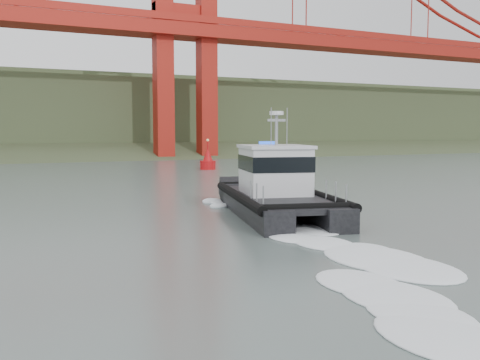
{
  "coord_description": "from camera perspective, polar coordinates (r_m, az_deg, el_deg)",
  "views": [
    {
      "loc": [
        -9.36,
        -14.55,
        4.75
      ],
      "look_at": [
        1.62,
        8.91,
        2.4
      ],
      "focal_mm": 40.0,
      "sensor_mm": 36.0,
      "label": 1
    }
  ],
  "objects": [
    {
      "name": "nav_buoy",
      "position": [
        67.36,
        -3.45,
        2.04
      ],
      "size": [
        1.95,
        1.95,
        4.07
      ],
      "color": "#B40C0F",
      "rests_on": "ground"
    },
    {
      "name": "headlands",
      "position": [
        140.38,
        -21.36,
        5.76
      ],
      "size": [
        500.0,
        105.36,
        27.12
      ],
      "color": "#384829",
      "rests_on": "ground"
    },
    {
      "name": "patrol_boat",
      "position": [
        30.62,
        3.89,
        -0.87
      ],
      "size": [
        7.47,
        13.3,
        6.1
      ],
      "rotation": [
        0.0,
        0.0,
        -0.24
      ],
      "color": "black",
      "rests_on": "ground"
    },
    {
      "name": "ground",
      "position": [
        17.94,
        7.51,
        -10.21
      ],
      "size": [
        400.0,
        400.0,
        0.0
      ],
      "primitive_type": "plane",
      "color": "slate",
      "rests_on": "ground"
    }
  ]
}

